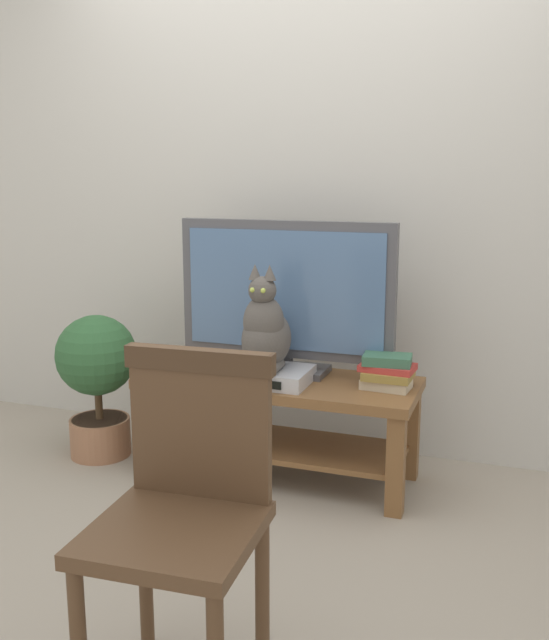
# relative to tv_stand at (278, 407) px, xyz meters

# --- Properties ---
(ground_plane) EXTENTS (12.00, 12.00, 0.00)m
(ground_plane) POSITION_rel_tv_stand_xyz_m (-0.02, -0.62, -0.33)
(ground_plane) COLOR gray
(back_wall) EXTENTS (7.00, 0.12, 2.80)m
(back_wall) POSITION_rel_tv_stand_xyz_m (-0.02, 0.53, 1.07)
(back_wall) COLOR beige
(back_wall) RESTS_ON ground
(tv_stand) EXTENTS (1.23, 0.48, 0.47)m
(tv_stand) POSITION_rel_tv_stand_xyz_m (0.00, 0.00, 0.00)
(tv_stand) COLOR brown
(tv_stand) RESTS_ON ground
(tv) EXTENTS (0.99, 0.20, 0.69)m
(tv) POSITION_rel_tv_stand_xyz_m (0.00, 0.10, 0.49)
(tv) COLOR #4C4C51
(tv) RESTS_ON tv_stand
(media_box) EXTENTS (0.37, 0.27, 0.07)m
(media_box) POSITION_rel_tv_stand_xyz_m (-0.03, -0.08, 0.17)
(media_box) COLOR #BCBCC1
(media_box) RESTS_ON tv_stand
(cat) EXTENTS (0.20, 0.35, 0.46)m
(cat) POSITION_rel_tv_stand_xyz_m (-0.03, -0.09, 0.37)
(cat) COLOR #514C47
(cat) RESTS_ON media_box
(wooden_chair) EXTENTS (0.43, 0.44, 0.91)m
(wooden_chair) POSITION_rel_tv_stand_xyz_m (0.21, -1.34, 0.21)
(wooden_chair) COLOR #513823
(wooden_chair) RESTS_ON ground
(book_stack) EXTENTS (0.23, 0.18, 0.14)m
(book_stack) POSITION_rel_tv_stand_xyz_m (0.48, 0.02, 0.21)
(book_stack) COLOR beige
(book_stack) RESTS_ON tv_stand
(potted_plant) EXTENTS (0.39, 0.39, 0.70)m
(potted_plant) POSITION_rel_tv_stand_xyz_m (-0.91, -0.05, 0.08)
(potted_plant) COLOR #9E6B4C
(potted_plant) RESTS_ON ground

